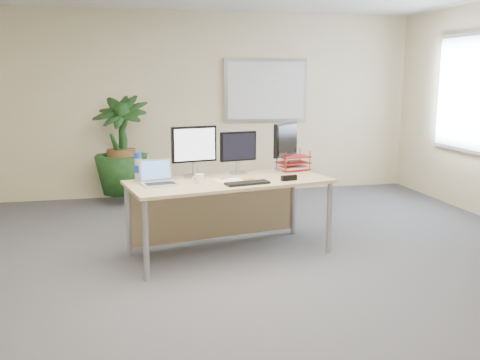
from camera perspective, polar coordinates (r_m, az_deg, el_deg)
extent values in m
plane|color=#4D4D53|center=(4.46, 1.31, -12.45)|extent=(8.00, 8.00, 0.00)
cube|color=beige|center=(8.04, -5.65, 7.99)|extent=(7.00, 0.04, 2.70)
cube|color=silver|center=(8.23, 2.78, 9.50)|extent=(1.30, 0.03, 0.95)
cube|color=silver|center=(8.22, 2.81, 9.50)|extent=(1.20, 0.01, 0.85)
cube|color=silver|center=(7.70, 23.02, 8.53)|extent=(0.03, 1.30, 1.55)
cube|color=silver|center=(7.69, 22.89, 8.54)|extent=(0.01, 1.20, 1.45)
cube|color=tan|center=(5.28, -1.16, -0.18)|extent=(2.11, 1.20, 0.03)
cube|color=tan|center=(5.72, -2.64, -3.22)|extent=(1.85, 0.38, 0.61)
cylinder|color=#A2A2A7|center=(4.76, -10.00, -6.38)|extent=(0.05, 0.05, 0.73)
cylinder|color=#A2A2A7|center=(5.49, 9.50, -3.99)|extent=(0.05, 0.05, 0.73)
cylinder|color=#A2A2A7|center=(5.44, -11.87, -4.20)|extent=(0.05, 0.05, 0.73)
cylinder|color=#A2A2A7|center=(6.09, 5.72, -2.37)|extent=(0.05, 0.05, 0.73)
imported|color=#143312|center=(7.59, -12.55, 3.04)|extent=(1.09, 1.09, 1.50)
cylinder|color=#A2A2A7|center=(5.44, -4.87, 0.40)|extent=(0.21, 0.21, 0.02)
cylinder|color=#A2A2A7|center=(5.43, -4.88, 1.17)|extent=(0.04, 0.04, 0.13)
cube|color=black|center=(5.39, -4.93, 3.82)|extent=(0.47, 0.13, 0.36)
cube|color=white|center=(5.37, -4.84, 3.79)|extent=(0.42, 0.09, 0.32)
cylinder|color=#A2A2A7|center=(5.63, -0.19, 0.78)|extent=(0.18, 0.18, 0.02)
cylinder|color=#A2A2A7|center=(5.62, -0.20, 1.42)|extent=(0.04, 0.04, 0.11)
cube|color=black|center=(5.59, -0.20, 3.61)|extent=(0.40, 0.11, 0.31)
cube|color=black|center=(5.57, -0.10, 3.59)|extent=(0.36, 0.07, 0.27)
cylinder|color=#A2A2A7|center=(5.85, 4.84, 1.14)|extent=(0.21, 0.21, 0.02)
cylinder|color=#A2A2A7|center=(5.83, 4.85, 1.86)|extent=(0.04, 0.04, 0.13)
cube|color=black|center=(5.80, 4.89, 4.33)|extent=(0.36, 0.36, 0.36)
cube|color=black|center=(5.79, 5.12, 4.31)|extent=(0.30, 0.30, 0.32)
cube|color=silver|center=(5.10, -8.56, -0.44)|extent=(0.35, 0.28, 0.02)
cube|color=black|center=(5.09, -8.54, -0.35)|extent=(0.29, 0.19, 0.00)
cube|color=silver|center=(5.21, -9.01, 1.08)|extent=(0.32, 0.12, 0.21)
cube|color=#5384D7|center=(5.21, -8.98, 1.07)|extent=(0.28, 0.09, 0.17)
cube|color=black|center=(5.08, 0.78, -0.33)|extent=(0.44, 0.22, 0.02)
cylinder|color=white|center=(5.13, -4.35, 0.14)|extent=(0.08, 0.08, 0.09)
torus|color=white|center=(5.12, -4.86, 0.12)|extent=(0.06, 0.02, 0.06)
cube|color=white|center=(5.23, -1.22, -0.06)|extent=(0.29, 0.23, 0.01)
cylinder|color=orange|center=(5.28, -1.64, 0.17)|extent=(0.11, 0.08, 0.01)
cylinder|color=yellow|center=(5.30, 0.87, 0.13)|extent=(0.13, 0.05, 0.02)
cylinder|color=#ADBDCB|center=(5.30, -10.79, 1.08)|extent=(0.07, 0.07, 0.23)
cylinder|color=#1841B4|center=(5.28, -10.85, 2.62)|extent=(0.07, 0.07, 0.06)
cylinder|color=#1841B4|center=(5.30, -10.80, 1.19)|extent=(0.07, 0.07, 0.07)
cube|color=maroon|center=(5.86, 5.67, 1.20)|extent=(0.36, 0.30, 0.01)
cube|color=maroon|center=(5.85, 5.68, 1.86)|extent=(0.36, 0.30, 0.01)
cube|color=maroon|center=(5.84, 5.70, 2.52)|extent=(0.36, 0.30, 0.01)
cube|color=white|center=(5.86, 5.67, 1.34)|extent=(0.33, 0.27, 0.02)
cube|color=black|center=(5.27, 5.24, 0.22)|extent=(0.17, 0.07, 0.05)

